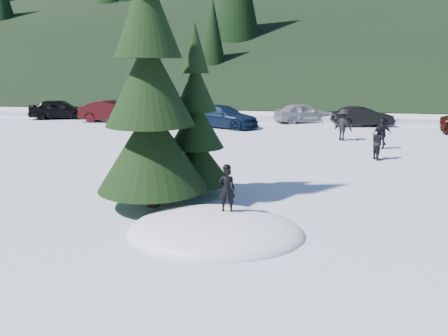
% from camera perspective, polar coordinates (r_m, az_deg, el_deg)
% --- Properties ---
extents(ground, '(200.00, 200.00, 0.00)m').
position_cam_1_polar(ground, '(11.06, -1.16, -8.42)').
color(ground, white).
rests_on(ground, ground).
extents(snow_mound, '(4.48, 3.52, 0.96)m').
position_cam_1_polar(snow_mound, '(11.06, -1.16, -8.42)').
color(snow_mound, white).
rests_on(snow_mound, ground).
extents(forest_hillside, '(200.00, 60.00, 25.00)m').
position_cam_1_polar(forest_hillside, '(64.67, 8.29, 20.64)').
color(forest_hillside, black).
rests_on(forest_hillside, ground).
extents(spruce_tall, '(3.20, 3.20, 8.60)m').
position_cam_1_polar(spruce_tall, '(12.61, -9.69, 9.59)').
color(spruce_tall, '#311C10').
rests_on(spruce_tall, ground).
extents(spruce_short, '(2.20, 2.20, 5.37)m').
position_cam_1_polar(spruce_short, '(13.80, -3.65, 4.98)').
color(spruce_short, '#311C10').
rests_on(spruce_short, ground).
extents(child_skier, '(0.46, 0.34, 1.14)m').
position_cam_1_polar(child_skier, '(10.98, 0.38, -2.78)').
color(child_skier, black).
rests_on(child_skier, snow_mound).
extents(adult_0, '(0.78, 0.88, 1.51)m').
position_cam_1_polar(adult_0, '(20.47, 19.56, 3.15)').
color(adult_0, black).
rests_on(adult_0, ground).
extents(adult_1, '(0.89, 0.37, 1.51)m').
position_cam_1_polar(adult_1, '(23.14, 19.95, 4.21)').
color(adult_1, black).
rests_on(adult_1, ground).
extents(adult_2, '(1.26, 1.23, 1.73)m').
position_cam_1_polar(adult_2, '(25.12, 15.31, 5.45)').
color(adult_2, black).
rests_on(adult_2, ground).
extents(car_0, '(4.82, 3.08, 1.53)m').
position_cam_1_polar(car_0, '(36.55, -20.68, 7.23)').
color(car_0, black).
rests_on(car_0, ground).
extents(car_1, '(4.78, 1.97, 1.54)m').
position_cam_1_polar(car_1, '(33.46, -14.41, 7.19)').
color(car_1, black).
rests_on(car_1, ground).
extents(car_2, '(5.76, 3.09, 1.54)m').
position_cam_1_polar(car_2, '(31.90, -6.25, 7.24)').
color(car_2, '#44464B').
rests_on(car_2, ground).
extents(car_3, '(5.43, 3.92, 1.46)m').
position_cam_1_polar(car_3, '(29.48, -0.11, 6.75)').
color(car_3, '#0E1B32').
rests_on(car_3, ground).
extents(car_4, '(4.50, 3.22, 1.42)m').
position_cam_1_polar(car_4, '(32.47, 10.27, 7.11)').
color(car_4, gray).
rests_on(car_4, ground).
extents(car_5, '(4.24, 2.10, 1.34)m').
position_cam_1_polar(car_5, '(31.43, 17.61, 6.43)').
color(car_5, black).
rests_on(car_5, ground).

